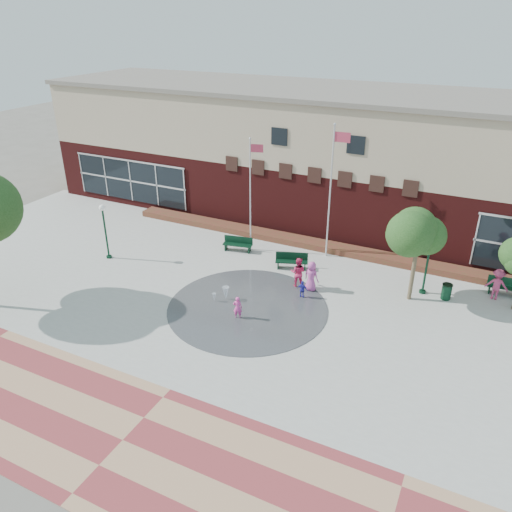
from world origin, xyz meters
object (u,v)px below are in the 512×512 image
at_px(flagpole_right, 331,186).
at_px(trash_can, 446,292).
at_px(flagpole_left, 251,190).
at_px(bench_left, 238,247).
at_px(child_splash, 238,308).

height_order(flagpole_right, trash_can, flagpole_right).
bearing_deg(flagpole_left, bench_left, -155.46).
bearing_deg(trash_can, flagpole_right, 163.76).
bearing_deg(child_splash, flagpole_right, -120.92).
distance_m(flagpole_left, trash_can, 12.76).
relative_size(flagpole_left, trash_can, 8.11).
bearing_deg(bench_left, flagpole_right, 7.85).
xyz_separation_m(flagpole_left, bench_left, (-0.69, -0.57, -3.77)).
height_order(flagpole_left, flagpole_right, flagpole_right).
distance_m(flagpole_right, child_splash, 9.80).
distance_m(flagpole_right, trash_can, 8.85).
relative_size(flagpole_left, flagpole_right, 0.88).
bearing_deg(trash_can, flagpole_left, 175.76).
bearing_deg(flagpole_right, child_splash, -105.30).
distance_m(flagpole_left, child_splash, 8.77).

